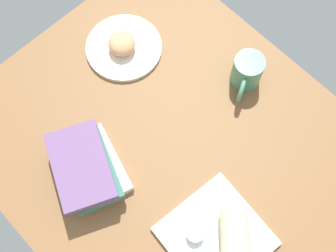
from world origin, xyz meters
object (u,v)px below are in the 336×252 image
object	(u,v)px
round_plate	(124,48)
scone_pastry	(122,44)
square_plate	(216,236)
coffee_mug	(247,72)
book_stack	(87,168)
breakfast_wrap	(235,234)
sauce_cup	(195,234)

from	to	relation	value
round_plate	scone_pastry	size ratio (longest dim) A/B	2.76
scone_pastry	square_plate	bearing A→B (deg)	-18.82
round_plate	square_plate	world-z (taller)	square_plate
square_plate	coffee_mug	xyz separation A→B (cm)	(-25.44, 38.56, 4.45)
round_plate	book_stack	world-z (taller)	book_stack
scone_pastry	coffee_mug	distance (cm)	37.34
round_plate	square_plate	distance (cm)	61.31
scone_pastry	breakfast_wrap	bearing A→B (deg)	-15.35
breakfast_wrap	book_stack	world-z (taller)	book_stack
book_stack	coffee_mug	bearing A→B (deg)	78.87
breakfast_wrap	sauce_cup	bearing A→B (deg)	-1.16
round_plate	book_stack	xyz separation A→B (cm)	(22.39, -32.64, 3.99)
sauce_cup	breakfast_wrap	size ratio (longest dim) A/B	0.38
round_plate	coffee_mug	bearing A→B (deg)	29.40
square_plate	sauce_cup	world-z (taller)	sauce_cup
scone_pastry	book_stack	xyz separation A→B (cm)	(22.15, -31.97, 0.67)
scone_pastry	sauce_cup	distance (cm)	58.61
square_plate	breakfast_wrap	xyz separation A→B (cm)	(3.09, 2.97, 4.37)
round_plate	coffee_mug	size ratio (longest dim) A/B	1.73
sauce_cup	coffee_mug	world-z (taller)	coffee_mug
sauce_cup	round_plate	bearing A→B (deg)	156.01
round_plate	sauce_cup	world-z (taller)	sauce_cup
round_plate	scone_pastry	distance (cm)	3.39
book_stack	square_plate	bearing A→B (deg)	19.19
book_stack	coffee_mug	size ratio (longest dim) A/B	1.95
round_plate	breakfast_wrap	distance (cm)	63.51
square_plate	sauce_cup	xyz separation A→B (cm)	(-3.86, -3.72, 2.21)
scone_pastry	square_plate	distance (cm)	60.94
square_plate	sauce_cup	distance (cm)	5.80
round_plate	scone_pastry	bearing A→B (deg)	-70.09
square_plate	coffee_mug	world-z (taller)	coffee_mug
breakfast_wrap	coffee_mug	distance (cm)	45.61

